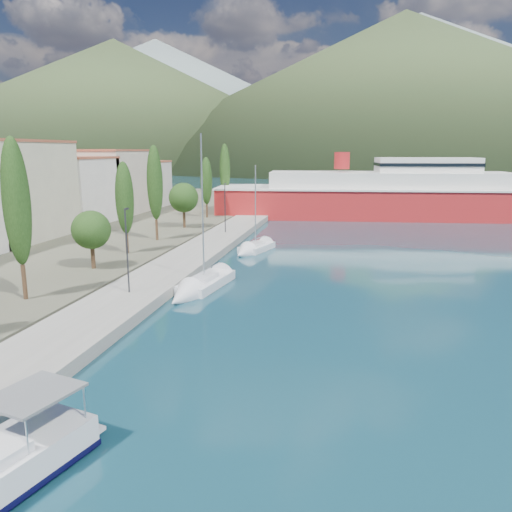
# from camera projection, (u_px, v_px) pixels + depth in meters

# --- Properties ---
(ground) EXTENTS (1400.00, 1400.00, 0.00)m
(ground) POSITION_uv_depth(u_px,v_px,m) (330.00, 190.00, 137.72)
(ground) COLOR #133A49
(quay) EXTENTS (5.00, 88.00, 0.80)m
(quay) POSITION_uv_depth(u_px,v_px,m) (190.00, 258.00, 49.11)
(quay) COLOR gray
(quay) RESTS_ON ground
(hills_far) EXTENTS (1480.00, 900.00, 180.00)m
(hills_far) POSITION_uv_depth(u_px,v_px,m) (475.00, 91.00, 574.26)
(hills_far) COLOR slate
(hills_far) RESTS_ON ground
(hills_near) EXTENTS (1010.00, 520.00, 115.00)m
(hills_near) POSITION_uv_depth(u_px,v_px,m) (490.00, 95.00, 351.40)
(hills_near) COLOR #374827
(hills_near) RESTS_ON ground
(town_buildings) EXTENTS (9.20, 69.20, 11.30)m
(town_buildings) POSITION_uv_depth(u_px,v_px,m) (42.00, 193.00, 62.84)
(town_buildings) COLOR beige
(town_buildings) RESTS_ON land_strip
(tree_row) EXTENTS (3.90, 65.83, 11.27)m
(tree_row) POSITION_uv_depth(u_px,v_px,m) (153.00, 195.00, 55.75)
(tree_row) COLOR #47301E
(tree_row) RESTS_ON land_strip
(lamp_posts) EXTENTS (0.15, 47.30, 6.06)m
(lamp_posts) POSITION_uv_depth(u_px,v_px,m) (143.00, 241.00, 37.93)
(lamp_posts) COLOR #2D2D33
(lamp_posts) RESTS_ON quay
(sailboat_near) EXTENTS (3.68, 9.29, 13.02)m
(sailboat_near) POSITION_uv_depth(u_px,v_px,m) (194.00, 290.00, 38.30)
(sailboat_near) COLOR silver
(sailboat_near) RESTS_ON ground
(sailboat_mid) EXTENTS (3.97, 7.25, 10.16)m
(sailboat_mid) POSITION_uv_depth(u_px,v_px,m) (250.00, 251.00, 53.50)
(sailboat_mid) COLOR silver
(sailboat_mid) RESTS_ON ground
(ferry) EXTENTS (56.88, 17.21, 11.12)m
(ferry) POSITION_uv_depth(u_px,v_px,m) (390.00, 197.00, 81.42)
(ferry) COLOR #B21E1F
(ferry) RESTS_ON ground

